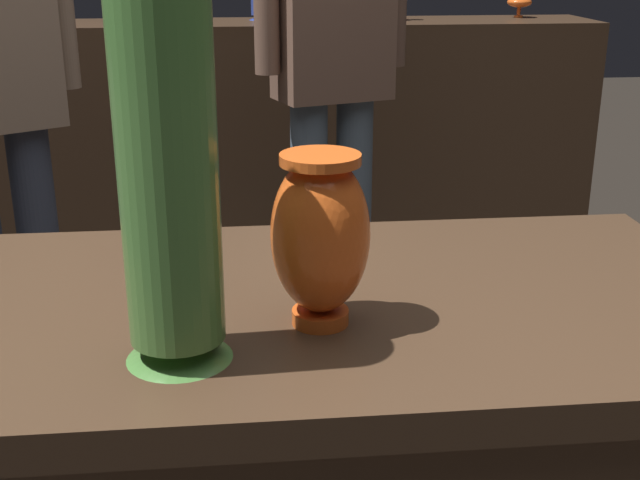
{
  "coord_description": "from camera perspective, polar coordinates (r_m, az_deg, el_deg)",
  "views": [
    {
      "loc": [
        -0.11,
        -1.07,
        1.27
      ],
      "look_at": [
        -0.0,
        -0.04,
        0.9
      ],
      "focal_mm": 46.6,
      "sensor_mm": 36.0,
      "label": 1
    }
  ],
  "objects": [
    {
      "name": "vase_centerpiece",
      "position": [
        1.05,
        0.02,
        0.37
      ],
      "size": [
        0.13,
        0.13,
        0.23
      ],
      "color": "#E55B1E",
      "rests_on": "display_plinth"
    },
    {
      "name": "visitor_center_back",
      "position": [
        2.43,
        0.87,
        13.59
      ],
      "size": [
        0.45,
        0.27,
        1.71
      ],
      "rotation": [
        0.0,
        0.0,
        3.46
      ],
      "color": "slate",
      "rests_on": "ground_plane"
    },
    {
      "name": "shelf_vase_right",
      "position": [
        3.35,
        5.16,
        15.82
      ],
      "size": [
        0.09,
        0.09,
        0.19
      ],
      "color": "red",
      "rests_on": "back_display_shelf"
    },
    {
      "name": "shelf_vase_far_right",
      "position": [
        3.55,
        13.54,
        15.56
      ],
      "size": [
        0.1,
        0.1,
        0.08
      ],
      "color": "#E55B1E",
      "rests_on": "back_display_shelf"
    },
    {
      "name": "back_display_shelf",
      "position": [
        3.36,
        -3.88,
        6.32
      ],
      "size": [
        2.6,
        0.4,
        0.99
      ],
      "color": "#422D1E",
      "rests_on": "ground_plane"
    },
    {
      "name": "vase_tall_behind",
      "position": [
        0.94,
        -10.31,
        3.5
      ],
      "size": [
        0.13,
        0.13,
        0.43
      ],
      "color": "#477A38",
      "rests_on": "display_plinth"
    }
  ]
}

